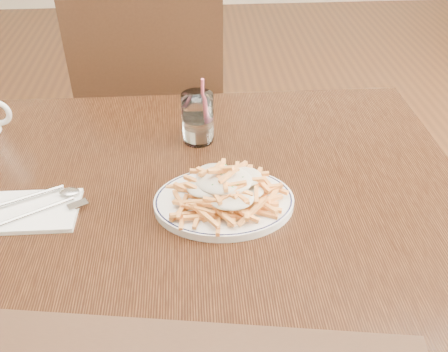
{
  "coord_description": "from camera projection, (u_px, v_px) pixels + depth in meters",
  "views": [
    {
      "loc": [
        0.05,
        -0.79,
        1.36
      ],
      "look_at": [
        0.11,
        -0.06,
        0.82
      ],
      "focal_mm": 40.0,
      "sensor_mm": 36.0,
      "label": 1
    }
  ],
  "objects": [
    {
      "name": "table",
      "position": [
        171.0,
        218.0,
        1.04
      ],
      "size": [
        1.2,
        0.8,
        0.75
      ],
      "color": "black",
      "rests_on": "ground"
    },
    {
      "name": "chair_far",
      "position": [
        155.0,
        113.0,
        1.65
      ],
      "size": [
        0.45,
        0.45,
        0.95
      ],
      "color": "black",
      "rests_on": "ground"
    },
    {
      "name": "fries_plate",
      "position": [
        224.0,
        202.0,
        0.94
      ],
      "size": [
        0.29,
        0.26,
        0.02
      ],
      "color": "white",
      "rests_on": "table"
    },
    {
      "name": "loaded_fries",
      "position": [
        224.0,
        185.0,
        0.92
      ],
      "size": [
        0.23,
        0.19,
        0.06
      ],
      "color": "#ED9B48",
      "rests_on": "fries_plate"
    },
    {
      "name": "napkin",
      "position": [
        29.0,
        211.0,
        0.93
      ],
      "size": [
        0.18,
        0.12,
        0.01
      ],
      "primitive_type": "cube",
      "rotation": [
        0.0,
        0.0,
        -0.01
      ],
      "color": "white",
      "rests_on": "table"
    },
    {
      "name": "cutlery",
      "position": [
        29.0,
        206.0,
        0.93
      ],
      "size": [
        0.19,
        0.15,
        0.01
      ],
      "color": "silver",
      "rests_on": "napkin"
    },
    {
      "name": "water_glass",
      "position": [
        198.0,
        121.0,
        1.1
      ],
      "size": [
        0.07,
        0.07,
        0.15
      ],
      "color": "white",
      "rests_on": "table"
    }
  ]
}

